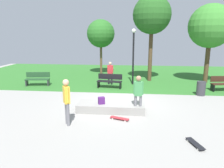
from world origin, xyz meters
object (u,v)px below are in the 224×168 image
park_bench_near_lamppost (38,79)px  pedestrian_with_backpack (110,71)px  skateboard_spare (195,143)px  park_bench_far_right (224,83)px  park_bench_near_path (110,81)px  trash_bin (201,88)px  lamp_post (133,51)px  skater_watching (138,92)px  tree_tall_oak (211,26)px  backpack_on_ledge (101,100)px  concrete_ledge (111,107)px  skater_performing_trick (67,98)px  tree_leaning_ash (152,15)px  skateboard_by_ledge (120,118)px  tree_young_birch (101,34)px

park_bench_near_lamppost → pedestrian_with_backpack: 5.01m
skateboard_spare → park_bench_far_right: bearing=63.0°
park_bench_near_path → trash_bin: 5.55m
park_bench_near_lamppost → lamp_post: lamp_post is taller
skater_watching → tree_tall_oak: (5.02, 6.88, 2.97)m
skater_watching → lamp_post: bearing=92.6°
tree_tall_oak → skater_watching: bearing=-126.1°
backpack_on_ledge → lamp_post: lamp_post is taller
skateboard_spare → skater_watching: bearing=124.2°
concrete_ledge → backpack_on_ledge: (-0.42, -0.13, 0.34)m
park_bench_far_right → backpack_on_ledge: bearing=-147.9°
skater_watching → park_bench_far_right: skater_watching is taller
concrete_ledge → park_bench_near_lamppost: size_ratio=1.85×
tree_tall_oak → pedestrian_with_backpack: bearing=-169.4°
skater_watching → pedestrian_with_backpack: (-1.82, 5.59, -0.05)m
skater_performing_trick → concrete_ledge: bearing=48.4°
backpack_on_ledge → skater_performing_trick: size_ratio=0.18×
concrete_ledge → trash_bin: size_ratio=3.78×
park_bench_far_right → tree_leaning_ash: tree_leaning_ash is taller
concrete_ledge → park_bench_near_path: size_ratio=1.85×
skater_performing_trick → skater_watching: (2.72, 1.43, -0.06)m
skateboard_by_ledge → lamp_post: bearing=85.7°
skateboard_by_ledge → park_bench_far_right: size_ratio=0.50×
park_bench_near_lamppost → lamp_post: (6.48, 1.05, 1.87)m
concrete_ledge → backpack_on_ledge: size_ratio=9.53×
concrete_ledge → trash_bin: bearing=32.4°
concrete_ledge → skateboard_by_ledge: concrete_ledge is taller
skateboard_spare → backpack_on_ledge: bearing=141.3°
concrete_ledge → park_bench_near_lamppost: park_bench_near_lamppost is taller
tree_young_birch → pedestrian_with_backpack: size_ratio=2.95×
tree_leaning_ash → pedestrian_with_backpack: tree_leaning_ash is taller
concrete_ledge → tree_leaning_ash: size_ratio=0.49×
skater_watching → tree_leaning_ash: (1.00, 7.13, 3.76)m
skateboard_spare → tree_tall_oak: tree_tall_oak is taller
skateboard_by_ledge → park_bench_near_path: park_bench_near_path is taller
skater_watching → tree_leaning_ash: bearing=82.0°
park_bench_near_lamppost → tree_young_birch: size_ratio=0.35×
skateboard_spare → park_bench_near_lamppost: park_bench_near_lamppost is taller
skater_performing_trick → tree_tall_oak: bearing=47.0°
park_bench_near_path → skater_performing_trick: bearing=-99.2°
skateboard_spare → park_bench_near_path: park_bench_near_path is taller
concrete_ledge → skater_performing_trick: 2.43m
skateboard_spare → park_bench_near_lamppost: size_ratio=0.50×
skateboard_spare → park_bench_far_right: park_bench_far_right is taller
park_bench_near_lamppost → tree_leaning_ash: bearing=17.3°
skateboard_spare → park_bench_near_lamppost: (-8.50, 7.31, 0.42)m
backpack_on_ledge → park_bench_near_path: park_bench_near_path is taller
skater_performing_trick → lamp_post: (2.47, 7.21, 1.28)m
skateboard_spare → tree_leaning_ash: (-0.75, 9.72, 4.70)m
park_bench_far_right → pedestrian_with_backpack: (-7.21, 1.05, 0.47)m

